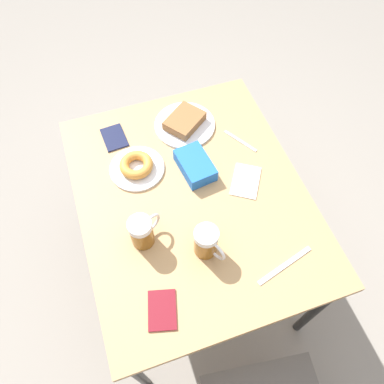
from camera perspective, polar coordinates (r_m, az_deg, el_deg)
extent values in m
plane|color=gray|center=(2.03, 0.00, -10.73)|extent=(8.00, 8.00, 0.00)
cube|color=tan|center=(1.40, 0.00, -0.74)|extent=(0.83, 1.03, 0.03)
cylinder|color=black|center=(2.03, 5.78, 8.09)|extent=(0.04, 0.04, 0.67)
cylinder|color=black|center=(1.94, -15.20, 2.32)|extent=(0.04, 0.04, 0.67)
cylinder|color=black|center=(1.69, 18.39, -16.62)|extent=(0.04, 0.04, 0.67)
cylinder|color=black|center=(1.58, -8.19, -25.89)|extent=(0.04, 0.04, 0.67)
cylinder|color=#514C47|center=(1.73, 14.62, -24.59)|extent=(0.03, 0.03, 0.44)
cylinder|color=silver|center=(1.59, -1.12, 10.20)|extent=(0.25, 0.25, 0.01)
cube|color=brown|center=(1.57, -1.14, 10.80)|extent=(0.19, 0.19, 0.04)
cylinder|color=silver|center=(1.46, -8.37, 3.57)|extent=(0.21, 0.21, 0.01)
torus|color=#D18938|center=(1.45, -8.49, 4.10)|extent=(0.13, 0.13, 0.04)
cylinder|color=#8C5619|center=(1.25, 2.11, -7.79)|extent=(0.08, 0.08, 0.10)
cylinder|color=white|center=(1.19, 2.20, -6.56)|extent=(0.08, 0.08, 0.03)
torus|color=silver|center=(1.22, 3.64, -8.88)|extent=(0.04, 0.08, 0.08)
cylinder|color=#8C5619|center=(1.27, -7.65, -6.34)|extent=(0.08, 0.08, 0.10)
cylinder|color=white|center=(1.21, -7.99, -5.06)|extent=(0.08, 0.08, 0.03)
torus|color=silver|center=(1.27, -6.27, -4.76)|extent=(0.08, 0.05, 0.08)
cube|color=white|center=(1.43, 8.19, 1.69)|extent=(0.16, 0.18, 0.00)
cube|color=silver|center=(1.55, 7.36, 7.73)|extent=(0.09, 0.14, 0.00)
cube|color=silver|center=(1.31, 13.95, -10.79)|extent=(0.22, 0.07, 0.00)
cube|color=#141938|center=(1.58, -11.77, 8.13)|extent=(0.10, 0.13, 0.01)
cube|color=maroon|center=(1.23, -4.57, -17.48)|extent=(0.12, 0.14, 0.01)
cube|color=blue|center=(1.43, 0.48, 4.11)|extent=(0.13, 0.18, 0.06)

